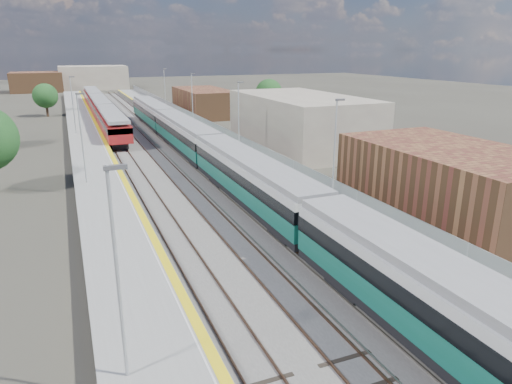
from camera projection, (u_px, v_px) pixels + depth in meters
ground at (167, 149)px, 56.86m from camera, size 320.00×320.00×0.00m
ballast_bed at (146, 146)px, 58.23m from camera, size 10.50×155.00×0.06m
tracks at (148, 143)px, 59.90m from camera, size 8.96×160.00×0.17m
platform_right at (202, 138)px, 60.82m from camera, size 4.70×155.00×8.52m
platform_left at (89, 147)px, 55.59m from camera, size 4.30×155.00×8.52m
buildings at (32, 54)px, 125.19m from camera, size 72.00×185.50×40.00m
green_train at (212, 152)px, 44.23m from camera, size 3.02×84.04×3.33m
red_train at (101, 107)px, 79.62m from camera, size 2.90×58.84×3.66m
tree_c at (45, 96)px, 83.20m from camera, size 4.42×4.42×5.99m
tree_d at (269, 93)px, 83.38m from camera, size 4.99×4.99×6.76m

